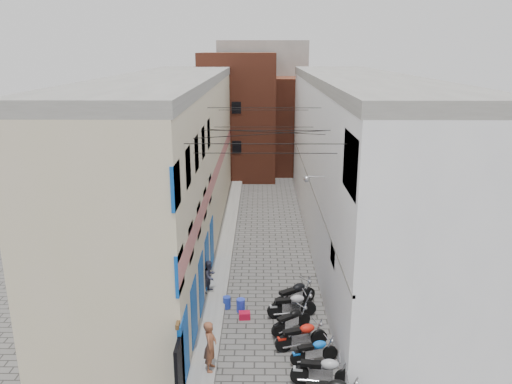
{
  "coord_description": "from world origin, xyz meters",
  "views": [
    {
      "loc": [
        -0.16,
        -12.98,
        10.28
      ],
      "look_at": [
        -0.4,
        12.34,
        3.0
      ],
      "focal_mm": 35.0,
      "sensor_mm": 36.0,
      "label": 1
    }
  ],
  "objects_px": {
    "motorcycle_b": "(323,370)",
    "red_crate": "(245,315)",
    "water_jug_near": "(241,305)",
    "person_a": "(210,346)",
    "motorcycle_d": "(302,334)",
    "person_b": "(210,276)",
    "water_jug_far": "(227,302)",
    "motorcycle_f": "(292,304)",
    "motorcycle_c": "(314,350)",
    "motorcycle_g": "(295,294)",
    "motorcycle_e": "(291,319)"
  },
  "relations": [
    {
      "from": "red_crate",
      "to": "motorcycle_d",
      "type": "bearing_deg",
      "value": -44.29
    },
    {
      "from": "motorcycle_b",
      "to": "motorcycle_f",
      "type": "distance_m",
      "value": 4.29
    },
    {
      "from": "motorcycle_f",
      "to": "motorcycle_g",
      "type": "bearing_deg",
      "value": 158.8
    },
    {
      "from": "water_jug_near",
      "to": "motorcycle_f",
      "type": "bearing_deg",
      "value": -11.25
    },
    {
      "from": "motorcycle_c",
      "to": "motorcycle_e",
      "type": "bearing_deg",
      "value": -176.72
    },
    {
      "from": "motorcycle_c",
      "to": "water_jug_near",
      "type": "xyz_separation_m",
      "value": [
        -2.62,
        3.42,
        -0.22
      ]
    },
    {
      "from": "red_crate",
      "to": "water_jug_near",
      "type": "bearing_deg",
      "value": 107.13
    },
    {
      "from": "motorcycle_c",
      "to": "water_jug_near",
      "type": "height_order",
      "value": "motorcycle_c"
    },
    {
      "from": "motorcycle_f",
      "to": "water_jug_far",
      "type": "bearing_deg",
      "value": -114.4
    },
    {
      "from": "motorcycle_c",
      "to": "motorcycle_d",
      "type": "xyz_separation_m",
      "value": [
        -0.37,
        0.83,
        0.08
      ]
    },
    {
      "from": "motorcycle_b",
      "to": "red_crate",
      "type": "height_order",
      "value": "motorcycle_b"
    },
    {
      "from": "motorcycle_f",
      "to": "red_crate",
      "type": "distance_m",
      "value": 1.93
    },
    {
      "from": "motorcycle_f",
      "to": "water_jug_far",
      "type": "distance_m",
      "value": 2.73
    },
    {
      "from": "motorcycle_e",
      "to": "motorcycle_g",
      "type": "bearing_deg",
      "value": 137.32
    },
    {
      "from": "person_b",
      "to": "water_jug_near",
      "type": "height_order",
      "value": "person_b"
    },
    {
      "from": "person_a",
      "to": "red_crate",
      "type": "distance_m",
      "value": 3.86
    },
    {
      "from": "motorcycle_f",
      "to": "motorcycle_g",
      "type": "height_order",
      "value": "motorcycle_g"
    },
    {
      "from": "motorcycle_b",
      "to": "red_crate",
      "type": "xyz_separation_m",
      "value": [
        -2.59,
        4.07,
        -0.45
      ]
    },
    {
      "from": "motorcycle_g",
      "to": "motorcycle_e",
      "type": "bearing_deg",
      "value": -42.49
    },
    {
      "from": "person_b",
      "to": "motorcycle_c",
      "type": "bearing_deg",
      "value": -109.01
    },
    {
      "from": "red_crate",
      "to": "person_a",
      "type": "bearing_deg",
      "value": -105.25
    },
    {
      "from": "motorcycle_d",
      "to": "red_crate",
      "type": "height_order",
      "value": "motorcycle_d"
    },
    {
      "from": "motorcycle_b",
      "to": "motorcycle_d",
      "type": "relative_size",
      "value": 1.04
    },
    {
      "from": "motorcycle_d",
      "to": "motorcycle_g",
      "type": "xyz_separation_m",
      "value": [
        -0.05,
        2.96,
        0.05
      ]
    },
    {
      "from": "motorcycle_d",
      "to": "motorcycle_f",
      "type": "relative_size",
      "value": 0.99
    },
    {
      "from": "motorcycle_c",
      "to": "motorcycle_d",
      "type": "height_order",
      "value": "motorcycle_d"
    },
    {
      "from": "motorcycle_d",
      "to": "water_jug_near",
      "type": "xyz_separation_m",
      "value": [
        -2.25,
        2.59,
        -0.29
      ]
    },
    {
      "from": "motorcycle_f",
      "to": "motorcycle_c",
      "type": "bearing_deg",
      "value": 1.03
    },
    {
      "from": "motorcycle_g",
      "to": "water_jug_far",
      "type": "distance_m",
      "value": 2.81
    },
    {
      "from": "person_b",
      "to": "water_jug_far",
      "type": "height_order",
      "value": "person_b"
    },
    {
      "from": "motorcycle_b",
      "to": "motorcycle_c",
      "type": "bearing_deg",
      "value": -167.07
    },
    {
      "from": "motorcycle_c",
      "to": "motorcycle_e",
      "type": "height_order",
      "value": "motorcycle_e"
    },
    {
      "from": "motorcycle_e",
      "to": "person_b",
      "type": "height_order",
      "value": "person_b"
    },
    {
      "from": "motorcycle_d",
      "to": "motorcycle_f",
      "type": "height_order",
      "value": "motorcycle_f"
    },
    {
      "from": "red_crate",
      "to": "motorcycle_g",
      "type": "bearing_deg",
      "value": 24.7
    },
    {
      "from": "motorcycle_g",
      "to": "water_jug_far",
      "type": "xyz_separation_m",
      "value": [
        -2.79,
        -0.1,
        -0.36
      ]
    },
    {
      "from": "motorcycle_c",
      "to": "person_a",
      "type": "relative_size",
      "value": 0.99
    },
    {
      "from": "motorcycle_d",
      "to": "person_b",
      "type": "height_order",
      "value": "person_b"
    },
    {
      "from": "motorcycle_c",
      "to": "motorcycle_g",
      "type": "height_order",
      "value": "motorcycle_g"
    },
    {
      "from": "motorcycle_b",
      "to": "motorcycle_g",
      "type": "distance_m",
      "value": 5.04
    },
    {
      "from": "motorcycle_e",
      "to": "water_jug_near",
      "type": "xyz_separation_m",
      "value": [
        -1.96,
        1.48,
        -0.24
      ]
    },
    {
      "from": "person_b",
      "to": "water_jug_far",
      "type": "xyz_separation_m",
      "value": [
        0.79,
        -0.98,
        -0.7
      ]
    },
    {
      "from": "motorcycle_c",
      "to": "water_jug_far",
      "type": "distance_m",
      "value": 4.9
    },
    {
      "from": "person_b",
      "to": "motorcycle_b",
      "type": "bearing_deg",
      "value": -114.47
    },
    {
      "from": "motorcycle_d",
      "to": "red_crate",
      "type": "relative_size",
      "value": 4.45
    },
    {
      "from": "motorcycle_b",
      "to": "person_a",
      "type": "bearing_deg",
      "value": -90.87
    },
    {
      "from": "motorcycle_b",
      "to": "motorcycle_e",
      "type": "bearing_deg",
      "value": -159.24
    },
    {
      "from": "motorcycle_e",
      "to": "person_b",
      "type": "relative_size",
      "value": 1.27
    },
    {
      "from": "motorcycle_g",
      "to": "water_jug_near",
      "type": "xyz_separation_m",
      "value": [
        -2.2,
        -0.37,
        -0.34
      ]
    },
    {
      "from": "water_jug_near",
      "to": "red_crate",
      "type": "height_order",
      "value": "water_jug_near"
    }
  ]
}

